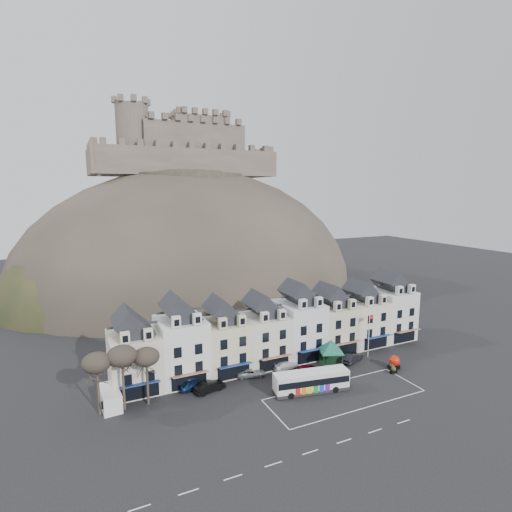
{
  "coord_description": "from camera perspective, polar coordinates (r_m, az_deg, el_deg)",
  "views": [
    {
      "loc": [
        -30.99,
        -39.83,
        27.95
      ],
      "look_at": [
        -0.86,
        24.0,
        16.33
      ],
      "focal_mm": 28.0,
      "sensor_mm": 36.0,
      "label": 1
    }
  ],
  "objects": [
    {
      "name": "car_maroon",
      "position": [
        64.75,
        7.08,
        -15.68
      ],
      "size": [
        3.71,
        1.51,
        1.26
      ],
      "primitive_type": "imported",
      "rotation": [
        0.0,
        0.0,
        1.57
      ],
      "color": "#4F0410",
      "rests_on": "ground"
    },
    {
      "name": "tree_left_far",
      "position": [
        54.59,
        -21.82,
        -14.04
      ],
      "size": [
        3.61,
        3.61,
        8.24
      ],
      "color": "#322720",
      "rests_on": "ground"
    },
    {
      "name": "white_van",
      "position": [
        58.42,
        -20.13,
        -18.51
      ],
      "size": [
        2.62,
        5.38,
        2.39
      ],
      "rotation": [
        0.0,
        0.0,
        0.07
      ],
      "color": "white",
      "rests_on": "ground"
    },
    {
      "name": "ground",
      "position": [
        57.69,
        11.72,
        -19.84
      ],
      "size": [
        300.0,
        300.0,
        0.0
      ],
      "primitive_type": "plane",
      "color": "black",
      "rests_on": "ground"
    },
    {
      "name": "car_charcoal",
      "position": [
        69.6,
        13.58,
        -13.93
      ],
      "size": [
        4.8,
        3.11,
        1.49
      ],
      "primitive_type": "imported",
      "rotation": [
        0.0,
        0.0,
        1.94
      ],
      "color": "black",
      "rests_on": "ground"
    },
    {
      "name": "bus_shelter",
      "position": [
        66.06,
        10.69,
        -12.54
      ],
      "size": [
        6.6,
        6.6,
        4.52
      ],
      "rotation": [
        0.0,
        0.0,
        -0.38
      ],
      "color": "black",
      "rests_on": "ground"
    },
    {
      "name": "car_navy",
      "position": [
        60.32,
        -8.9,
        -17.55
      ],
      "size": [
        4.79,
        2.62,
        1.55
      ],
      "primitive_type": "imported",
      "rotation": [
        0.0,
        0.0,
        1.75
      ],
      "color": "#0E2048",
      "rests_on": "ground"
    },
    {
      "name": "car_white",
      "position": [
        65.66,
        4.24,
        -15.25
      ],
      "size": [
        4.57,
        2.1,
        1.29
      ],
      "primitive_type": "imported",
      "rotation": [
        0.0,
        0.0,
        1.64
      ],
      "color": "white",
      "rests_on": "ground"
    },
    {
      "name": "tree_left_mid",
      "position": [
        54.65,
        -18.62,
        -13.43
      ],
      "size": [
        3.78,
        3.78,
        8.64
      ],
      "color": "#322720",
      "rests_on": "ground"
    },
    {
      "name": "planter_west",
      "position": [
        68.69,
        18.89,
        -14.7
      ],
      "size": [
        1.23,
        0.86,
        1.11
      ],
      "rotation": [
        0.0,
        0.0,
        0.3
      ],
      "color": "black",
      "rests_on": "ground"
    },
    {
      "name": "castle",
      "position": [
        120.59,
        -10.35,
        15.03
      ],
      "size": [
        50.2,
        22.2,
        22.0
      ],
      "color": "brown",
      "rests_on": "ground"
    },
    {
      "name": "townhouse_terrace",
      "position": [
        67.79,
        3.73,
        -10.19
      ],
      "size": [
        54.4,
        9.35,
        11.8
      ],
      "color": "silver",
      "rests_on": "ground"
    },
    {
      "name": "castle_hill",
      "position": [
        116.83,
        -8.53,
        -4.54
      ],
      "size": [
        100.0,
        76.0,
        68.0
      ],
      "color": "#322D27",
      "rests_on": "ground"
    },
    {
      "name": "bus",
      "position": [
        58.99,
        7.89,
        -17.21
      ],
      "size": [
        10.94,
        4.31,
        3.01
      ],
      "rotation": [
        0.0,
        0.0,
        -0.18
      ],
      "color": "#262628",
      "rests_on": "ground"
    },
    {
      "name": "car_black",
      "position": [
        59.31,
        -6.63,
        -18.01
      ],
      "size": [
        4.78,
        2.54,
        1.5
      ],
      "primitive_type": "imported",
      "rotation": [
        0.0,
        0.0,
        1.79
      ],
      "color": "black",
      "rests_on": "ground"
    },
    {
      "name": "tree_left_near",
      "position": [
        55.27,
        -15.4,
        -13.78
      ],
      "size": [
        3.43,
        3.43,
        7.84
      ],
      "color": "#322720",
      "rests_on": "ground"
    },
    {
      "name": "planter_east",
      "position": [
        67.56,
        19.05,
        -15.14
      ],
      "size": [
        1.09,
        0.76,
        1.08
      ],
      "rotation": [
        0.0,
        0.0,
        -0.02
      ],
      "color": "black",
      "rests_on": "ground"
    },
    {
      "name": "coach_bay_markings",
      "position": [
        59.64,
        12.58,
        -18.84
      ],
      "size": [
        22.0,
        7.5,
        0.01
      ],
      "primitive_type": "cube",
      "color": "silver",
      "rests_on": "ground"
    },
    {
      "name": "red_buoy",
      "position": [
        68.94,
        19.14,
        -14.12
      ],
      "size": [
        1.83,
        1.83,
        2.15
      ],
      "rotation": [
        0.0,
        0.0,
        0.32
      ],
      "color": "black",
      "rests_on": "ground"
    },
    {
      "name": "car_silver",
      "position": [
        63.16,
        -0.76,
        -16.29
      ],
      "size": [
        4.73,
        2.99,
        1.24
      ],
      "primitive_type": "imported",
      "rotation": [
        0.0,
        0.0,
        1.34
      ],
      "color": "gray",
      "rests_on": "ground"
    },
    {
      "name": "flagpole",
      "position": [
        70.87,
        15.87,
        -10.51
      ],
      "size": [
        1.06,
        0.33,
        7.54
      ],
      "rotation": [
        0.0,
        0.0,
        0.25
      ],
      "color": "silver",
      "rests_on": "ground"
    }
  ]
}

